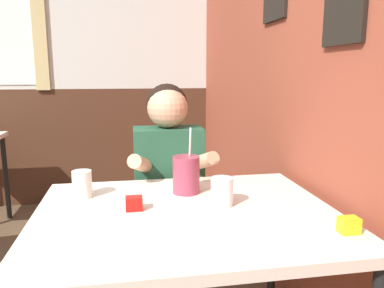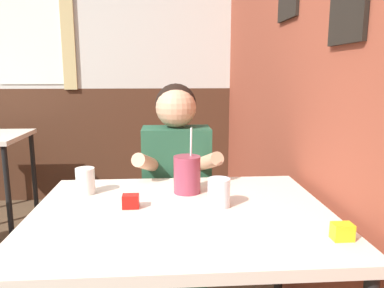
{
  "view_description": "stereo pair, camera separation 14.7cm",
  "coord_description": "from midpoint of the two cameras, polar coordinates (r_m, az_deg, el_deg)",
  "views": [
    {
      "loc": [
        0.6,
        -0.97,
        1.25
      ],
      "look_at": [
        0.85,
        0.45,
        0.97
      ],
      "focal_mm": 35.0,
      "sensor_mm": 36.0,
      "label": 1
    },
    {
      "loc": [
        0.75,
        -0.99,
        1.25
      ],
      "look_at": [
        0.85,
        0.45,
        0.97
      ],
      "focal_mm": 35.0,
      "sensor_mm": 36.0,
      "label": 2
    }
  ],
  "objects": [
    {
      "name": "brick_wall_right",
      "position": [
        2.43,
        13.87,
        12.91
      ],
      "size": [
        0.08,
        4.68,
        2.7
      ],
      "color": "brown",
      "rests_on": "ground_plane"
    },
    {
      "name": "back_wall",
      "position": [
        3.76,
        -15.08,
        12.09
      ],
      "size": [
        5.76,
        0.09,
        2.7
      ],
      "color": "silver",
      "rests_on": "ground_plane"
    },
    {
      "name": "main_table",
      "position": [
        1.38,
        1.51,
        -12.76
      ],
      "size": [
        1.07,
        0.86,
        0.76
      ],
      "color": "beige",
      "rests_on": "ground_plane"
    },
    {
      "name": "person_seated",
      "position": [
        1.94,
        -0.19,
        -7.77
      ],
      "size": [
        0.42,
        0.4,
        1.2
      ],
      "color": "#235138",
      "rests_on": "ground_plane"
    },
    {
      "name": "cocktail_pitcher",
      "position": [
        1.53,
        1.99,
        -4.68
      ],
      "size": [
        0.11,
        0.11,
        0.27
      ],
      "color": "#99384C",
      "rests_on": "main_table"
    },
    {
      "name": "glass_near_pitcher",
      "position": [
        1.39,
        7.15,
        -7.39
      ],
      "size": [
        0.08,
        0.08,
        0.11
      ],
      "color": "silver",
      "rests_on": "main_table"
    },
    {
      "name": "glass_center",
      "position": [
        1.56,
        -13.39,
        -5.53
      ],
      "size": [
        0.08,
        0.08,
        0.11
      ],
      "color": "silver",
      "rests_on": "main_table"
    },
    {
      "name": "condiment_ketchup",
      "position": [
        1.38,
        -6.32,
        -8.72
      ],
      "size": [
        0.06,
        0.04,
        0.05
      ],
      "color": "#B7140F",
      "rests_on": "main_table"
    },
    {
      "name": "condiment_mustard",
      "position": [
        1.24,
        25.2,
        -12.06
      ],
      "size": [
        0.06,
        0.04,
        0.05
      ],
      "color": "yellow",
      "rests_on": "main_table"
    }
  ]
}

